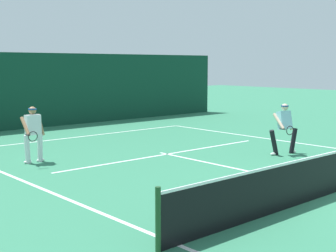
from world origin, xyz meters
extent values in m
cube|color=white|center=(0.00, 11.23, 0.00)|extent=(10.22, 0.10, 0.01)
cube|color=white|center=(-5.11, 0.00, 0.00)|extent=(0.10, 22.45, 0.01)
cube|color=white|center=(0.00, 6.07, 0.00)|extent=(8.33, 0.10, 0.01)
cube|color=white|center=(0.00, 3.20, 0.00)|extent=(0.10, 6.40, 0.01)
cylinder|color=#1E4723|center=(-5.55, 0.00, 0.53)|extent=(0.09, 0.09, 1.05)
cylinder|color=black|center=(3.23, 3.46, 0.41)|extent=(0.32, 0.21, 0.84)
cylinder|color=black|center=(2.44, 3.65, 0.41)|extent=(0.39, 0.23, 0.84)
ellipsoid|color=white|center=(3.23, 3.46, 0.04)|extent=(0.28, 0.17, 0.09)
ellipsoid|color=white|center=(2.44, 3.65, 0.04)|extent=(0.28, 0.17, 0.09)
cube|color=#9EDBEA|center=(2.84, 3.55, 1.12)|extent=(0.50, 0.44, 0.62)
cylinder|color=beige|center=(3.07, 3.50, 1.09)|extent=(0.26, 0.15, 0.64)
cylinder|color=beige|center=(2.61, 3.61, 1.09)|extent=(0.22, 0.54, 0.51)
sphere|color=beige|center=(2.84, 3.55, 1.54)|extent=(0.22, 0.22, 0.22)
cylinder|color=#19478C|center=(2.84, 3.55, 1.58)|extent=(0.29, 0.29, 0.04)
cylinder|color=black|center=(2.50, 3.38, 0.87)|extent=(0.09, 0.26, 0.03)
torus|color=black|center=(2.42, 3.05, 0.87)|extent=(0.29, 0.09, 0.29)
cylinder|color=silver|center=(-3.66, 7.70, 0.42)|extent=(0.17, 0.15, 0.85)
cylinder|color=silver|center=(-4.06, 7.70, 0.42)|extent=(0.18, 0.15, 0.85)
ellipsoid|color=white|center=(-3.66, 7.70, 0.04)|extent=(0.26, 0.11, 0.09)
ellipsoid|color=white|center=(-4.06, 7.70, 0.04)|extent=(0.26, 0.11, 0.09)
cube|color=silver|center=(-3.86, 7.70, 1.14)|extent=(0.44, 0.25, 0.60)
cylinder|color=#9E704C|center=(-3.62, 7.70, 1.11)|extent=(0.25, 0.10, 0.65)
cylinder|color=#9E704C|center=(-4.10, 7.70, 1.11)|extent=(0.10, 0.51, 0.54)
sphere|color=#9E704C|center=(-3.86, 7.70, 1.56)|extent=(0.23, 0.23, 0.23)
cylinder|color=#19478C|center=(-3.86, 7.70, 1.60)|extent=(0.25, 0.25, 0.04)
cylinder|color=black|center=(-4.15, 7.45, 0.89)|extent=(0.03, 0.26, 0.03)
torus|color=black|center=(-4.16, 7.11, 0.89)|extent=(0.29, 0.03, 0.29)
sphere|color=#D1E033|center=(-2.04, 2.46, 0.03)|extent=(0.07, 0.07, 0.07)
cube|color=#0F3929|center=(0.00, 14.98, 1.72)|extent=(22.26, 0.12, 3.43)
camera|label=1|loc=(-10.18, -5.45, 2.91)|focal=51.26mm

